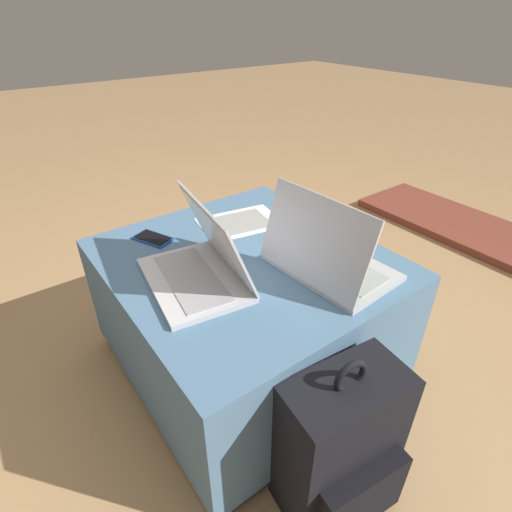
{
  "coord_description": "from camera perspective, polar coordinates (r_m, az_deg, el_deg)",
  "views": [
    {
      "loc": [
        0.9,
        -0.62,
        1.17
      ],
      "look_at": [
        0.12,
        -0.04,
        0.56
      ],
      "focal_mm": 28.0,
      "sensor_mm": 36.0,
      "label": 1
    }
  ],
  "objects": [
    {
      "name": "cell_phone",
      "position": [
        1.44,
        -14.5,
        2.43
      ],
      "size": [
        0.15,
        0.12,
        0.01
      ],
      "rotation": [
        0.0,
        0.0,
        1.97
      ],
      "color": "#1E4C9E",
      "rests_on": "ottoman"
    },
    {
      "name": "backpack",
      "position": [
        1.15,
        12.02,
        -25.19
      ],
      "size": [
        0.25,
        0.33,
        0.51
      ],
      "rotation": [
        0.0,
        0.0,
        1.44
      ],
      "color": "black",
      "rests_on": "ground_plane"
    },
    {
      "name": "laptop_far",
      "position": [
        1.21,
        9.91,
        -0.26
      ],
      "size": [
        0.38,
        0.28,
        0.26
      ],
      "rotation": [
        0.0,
        0.0,
        3.2
      ],
      "color": "#B7B7BC",
      "rests_on": "ottoman"
    },
    {
      "name": "fireplace_hearth",
      "position": [
        2.72,
        28.93,
        3.07
      ],
      "size": [
        1.4,
        0.5,
        0.04
      ],
      "color": "brown",
      "rests_on": "ground_plane"
    },
    {
      "name": "ground_plane",
      "position": [
        1.6,
        -1.24,
        -14.64
      ],
      "size": [
        14.0,
        14.0,
        0.0
      ],
      "primitive_type": "plane",
      "color": "tan"
    },
    {
      "name": "paper_sheet",
      "position": [
        1.51,
        -2.24,
        4.83
      ],
      "size": [
        0.26,
        0.33,
        0.0
      ],
      "rotation": [
        0.0,
        0.0,
        -0.18
      ],
      "color": "white",
      "rests_on": "ottoman"
    },
    {
      "name": "laptop_near",
      "position": [
        1.18,
        -7.83,
        -1.25
      ],
      "size": [
        0.39,
        0.3,
        0.25
      ],
      "rotation": [
        0.0,
        0.0,
        -0.15
      ],
      "color": "silver",
      "rests_on": "ottoman"
    },
    {
      "name": "ottoman",
      "position": [
        1.44,
        -1.35,
        -8.11
      ],
      "size": [
        0.88,
        0.83,
        0.48
      ],
      "color": "#2A3D4E",
      "rests_on": "ground_plane"
    }
  ]
}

